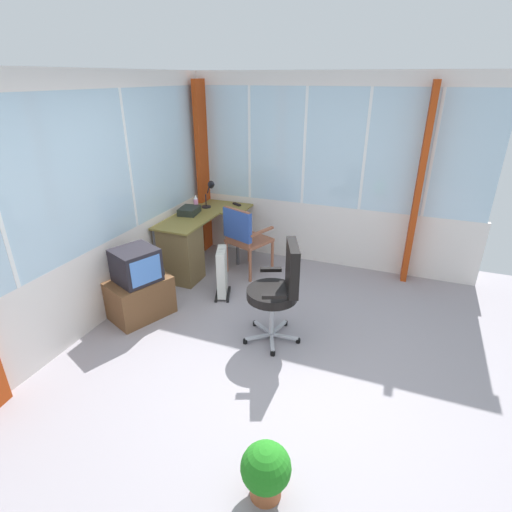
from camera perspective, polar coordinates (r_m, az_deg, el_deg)
The scene contains 15 objects.
ground at distance 3.84m, azimuth 1.97°, elevation -15.81°, with size 5.79×4.89×0.06m, color gray.
north_window_panel at distance 4.20m, azimuth -24.22°, elevation 5.78°, with size 4.79×0.07×2.52m.
east_window_panel at distance 5.42m, azimuth 10.96°, elevation 11.37°, with size 0.07×3.89×2.52m.
curtain_corner at distance 5.92m, azimuth -7.53°, elevation 12.19°, with size 0.32×0.07×2.42m, color #AB3A13.
curtain_east_far at distance 5.27m, azimuth 22.34°, elevation 9.06°, with size 0.32×0.07×2.42m, color #AB3A13.
desk at distance 5.22m, azimuth -10.41°, elevation 1.08°, with size 1.41×0.82×0.76m.
desk_lamp at distance 5.66m, azimuth -6.47°, elevation 9.46°, with size 0.24×0.21×0.37m.
tv_remote at distance 5.75m, azimuth -2.79°, elevation 7.45°, with size 0.04×0.15×0.02m, color black.
spray_bottle at distance 5.55m, azimuth -8.65°, elevation 7.58°, with size 0.06×0.06×0.22m.
paper_tray at distance 5.43m, azimuth -9.59°, elevation 6.46°, with size 0.30×0.23×0.09m, color #232A24.
wooden_armchair at distance 5.15m, azimuth -1.95°, elevation 3.32°, with size 0.63×0.62×0.94m.
office_chair at distance 3.83m, azimuth 3.51°, elevation -4.22°, with size 0.63×0.56×1.04m.
tv_on_stand at distance 4.51m, azimuth -16.47°, elevation -4.30°, with size 0.76×0.66×0.80m.
space_heater at distance 4.77m, azimuth -4.89°, elevation -2.27°, with size 0.41×0.28×0.61m.
potted_plant at distance 2.79m, azimuth 1.43°, elevation -28.48°, with size 0.32×0.32×0.41m.
Camera 1 is at (-2.77, -0.95, 2.45)m, focal length 27.77 mm.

